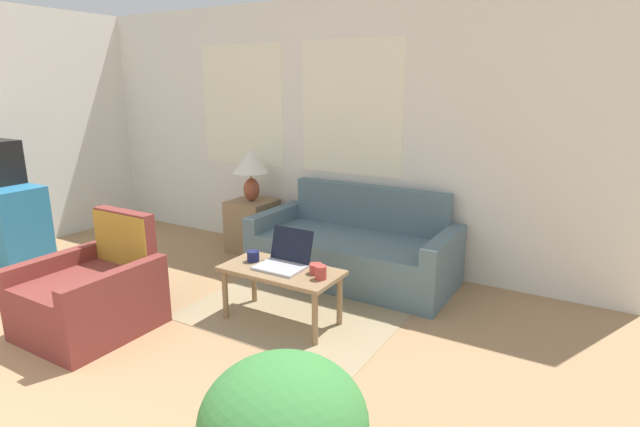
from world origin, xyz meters
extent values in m
cube|color=white|center=(0.00, 4.21, 1.30)|extent=(6.44, 0.05, 2.60)
cube|color=white|center=(-0.76, 4.18, 1.55)|extent=(1.10, 0.01, 1.30)
cube|color=white|center=(0.60, 4.18, 1.55)|extent=(1.10, 0.01, 1.30)
cube|color=#9E8966|center=(0.82, 3.17, 0.00)|extent=(1.65, 1.90, 0.01)
cube|color=slate|center=(0.88, 3.69, 0.21)|extent=(1.60, 0.86, 0.41)
cube|color=slate|center=(0.88, 4.06, 0.42)|extent=(1.60, 0.12, 0.83)
cube|color=slate|center=(0.02, 3.69, 0.28)|extent=(0.14, 0.86, 0.56)
cube|color=slate|center=(1.75, 3.69, 0.28)|extent=(0.14, 0.86, 0.56)
cube|color=brown|center=(-0.31, 1.80, 0.21)|extent=(0.58, 0.84, 0.42)
cube|color=brown|center=(-0.31, 2.17, 0.42)|extent=(0.58, 0.10, 0.84)
cube|color=brown|center=(-0.65, 1.80, 0.27)|extent=(0.10, 0.84, 0.54)
cube|color=brown|center=(0.03, 1.80, 0.27)|extent=(0.10, 0.84, 0.54)
cube|color=#A87F28|center=(-0.31, 2.11, 0.52)|extent=(0.59, 0.01, 0.61)
cube|color=#937551|center=(-0.42, 3.88, 0.28)|extent=(0.45, 0.45, 0.56)
ellipsoid|color=brown|center=(-0.42, 3.88, 0.69)|extent=(0.17, 0.17, 0.24)
cylinder|color=tan|center=(-0.42, 3.88, 0.84)|extent=(0.02, 0.02, 0.06)
cone|color=white|center=(-0.42, 3.88, 1.00)|extent=(0.38, 0.38, 0.25)
cube|color=#8E704C|center=(0.82, 2.65, 0.42)|extent=(0.92, 0.46, 0.03)
cylinder|color=#8E704C|center=(0.41, 2.47, 0.20)|extent=(0.04, 0.04, 0.40)
cylinder|color=#8E704C|center=(1.23, 2.47, 0.20)|extent=(0.04, 0.04, 0.40)
cylinder|color=#8E704C|center=(0.41, 2.83, 0.20)|extent=(0.04, 0.04, 0.40)
cylinder|color=#8E704C|center=(1.23, 2.83, 0.20)|extent=(0.04, 0.04, 0.40)
cube|color=#B7B7BC|center=(0.81, 2.64, 0.44)|extent=(0.36, 0.26, 0.02)
cube|color=black|center=(0.81, 2.81, 0.58)|extent=(0.36, 0.08, 0.25)
cylinder|color=#191E4C|center=(0.54, 2.67, 0.47)|extent=(0.10, 0.10, 0.08)
cylinder|color=#B23D38|center=(1.18, 2.63, 0.48)|extent=(0.08, 0.08, 0.10)
cylinder|color=#B23D38|center=(1.10, 2.70, 0.47)|extent=(0.10, 0.10, 0.07)
ellipsoid|color=#3D843D|center=(1.87, 1.17, 0.47)|extent=(0.69, 0.69, 0.52)
camera|label=1|loc=(2.88, -0.24, 1.79)|focal=28.00mm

